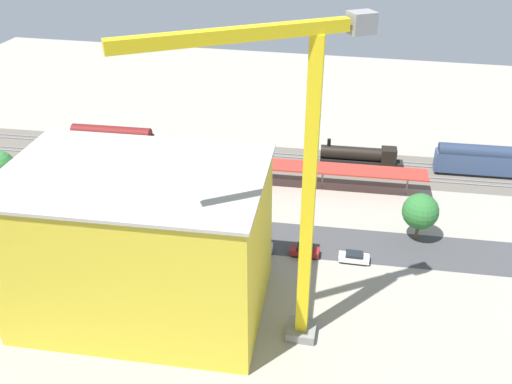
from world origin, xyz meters
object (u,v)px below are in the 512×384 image
object	(u,v)px
parked_car_6	(89,226)
box_truck_0	(115,225)
locomotive	(362,156)
construction_building	(141,244)
parked_car_0	(354,258)
freight_coach_far	(112,140)
street_tree_2	(96,182)
parked_car_2	(258,247)
parked_car_1	(305,251)
tower_crane	(296,178)
street_tree_0	(420,211)
parked_car_7	(53,223)
traffic_light	(209,193)
parked_car_3	(215,242)
parked_car_4	(171,234)
parked_car_5	(126,233)
platform_canopy_near	(241,162)
passenger_coach	(483,160)

from	to	relation	value
parked_car_6	box_truck_0	xyz separation A→B (m)	(-4.62, -0.10, 0.87)
locomotive	construction_building	xyz separation A→B (m)	(26.52, 47.39, 8.07)
parked_car_0	construction_building	distance (m)	31.83
parked_car_6	freight_coach_far	bearing A→B (deg)	-73.86
freight_coach_far	street_tree_2	world-z (taller)	street_tree_2
parked_car_2	box_truck_0	distance (m)	23.28
locomotive	parked_car_1	distance (m)	33.15
parked_car_6	tower_crane	distance (m)	44.91
parked_car_6	parked_car_2	bearing A→B (deg)	179.85
parked_car_2	parked_car_6	xyz separation A→B (m)	(27.88, -0.07, 0.00)
parked_car_2	box_truck_0	world-z (taller)	box_truck_0
parked_car_0	street_tree_0	world-z (taller)	street_tree_0
box_truck_0	parked_car_7	bearing A→B (deg)	2.40
parked_car_7	street_tree_0	xyz separation A→B (m)	(-58.00, -8.62, 4.29)
parked_car_1	parked_car_6	xyz separation A→B (m)	(35.02, 0.30, -0.05)
construction_building	street_tree_0	size ratio (longest dim) A/B	3.88
freight_coach_far	traffic_light	distance (m)	32.16
parked_car_6	parked_car_7	size ratio (longest dim) A/B	1.09
parked_car_6	box_truck_0	size ratio (longest dim) A/B	0.53
locomotive	parked_car_3	xyz separation A→B (m)	(21.22, 32.82, -1.00)
parked_car_4	parked_car_5	distance (m)	7.20
street_tree_2	traffic_light	world-z (taller)	street_tree_2
parked_car_1	platform_canopy_near	bearing A→B (deg)	-54.68
parked_car_4	traffic_light	distance (m)	9.32
passenger_coach	parked_car_7	size ratio (longest dim) A/B	4.12
construction_building	tower_crane	distance (m)	23.43
parked_car_1	street_tree_2	world-z (taller)	street_tree_2
construction_building	street_tree_2	distance (m)	29.01
platform_canopy_near	parked_car_1	size ratio (longest dim) A/B	15.56
parked_car_4	freight_coach_far	bearing A→B (deg)	-50.66
parked_car_6	tower_crane	world-z (taller)	tower_crane
parked_car_2	box_truck_0	bearing A→B (deg)	-0.43
passenger_coach	parked_car_4	bearing A→B (deg)	32.13
platform_canopy_near	parked_car_1	distance (m)	25.44
construction_building	traffic_light	distance (m)	23.19
parked_car_4	parked_car_6	size ratio (longest dim) A/B	0.96
locomotive	freight_coach_far	size ratio (longest dim) A/B	0.95
parked_car_3	parked_car_5	distance (m)	14.50
parked_car_3	traffic_light	distance (m)	9.38
locomotive	platform_canopy_near	bearing A→B (deg)	28.13
construction_building	traffic_light	xyz separation A→B (m)	(-2.30, -22.51, -5.07)
passenger_coach	street_tree_2	distance (m)	71.15
parked_car_4	construction_building	world-z (taller)	construction_building
parked_car_5	street_tree_0	bearing A→B (deg)	-168.86
freight_coach_far	parked_car_3	bearing A→B (deg)	136.95
passenger_coach	parked_car_2	world-z (taller)	passenger_coach
construction_building	box_truck_0	size ratio (longest dim) A/B	3.42
tower_crane	street_tree_2	xyz separation A→B (m)	(37.09, -24.63, -18.19)
traffic_light	passenger_coach	bearing A→B (deg)	-151.93
parked_car_4	street_tree_0	size ratio (longest dim) A/B	0.57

